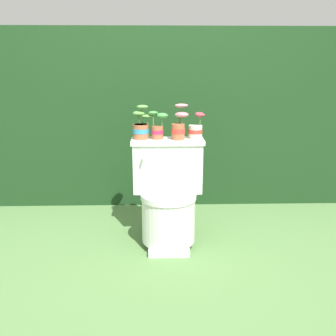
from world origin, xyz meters
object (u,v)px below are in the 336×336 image
object	(u,v)px
potted_plant_left	(141,128)
potted_plant_middle	(179,125)
potted_plant_midright	(196,130)
potted_plant_midleft	(158,128)
toilet	(168,196)

from	to	relation	value
potted_plant_left	potted_plant_middle	size ratio (longest dim) A/B	0.95
potted_plant_left	potted_plant_midright	distance (m)	0.39
potted_plant_left	potted_plant_midleft	size ratio (longest dim) A/B	1.19
potted_plant_midleft	potted_plant_left	bearing A→B (deg)	174.79
potted_plant_midright	potted_plant_middle	bearing A→B (deg)	-162.39
potted_plant_left	potted_plant_midright	size ratio (longest dim) A/B	1.28
toilet	potted_plant_left	bearing A→B (deg)	141.35
toilet	potted_plant_midleft	bearing A→B (deg)	116.10
potted_plant_midleft	potted_plant_midright	bearing A→B (deg)	2.71
potted_plant_middle	potted_plant_left	bearing A→B (deg)	172.09
potted_plant_left	potted_plant_midright	bearing A→B (deg)	0.28
potted_plant_midleft	potted_plant_middle	size ratio (longest dim) A/B	0.80
toilet	potted_plant_left	size ratio (longest dim) A/B	3.03
potted_plant_middle	potted_plant_midleft	bearing A→B (deg)	169.92
potted_plant_left	potted_plant_midleft	bearing A→B (deg)	-5.21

